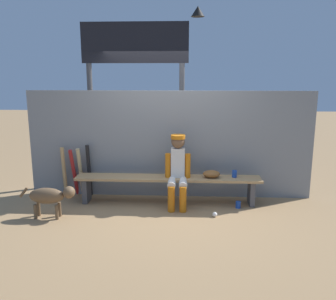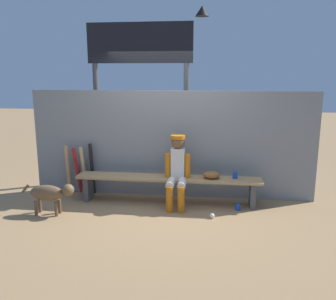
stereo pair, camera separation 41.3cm
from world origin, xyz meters
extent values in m
plane|color=#9E7A51|center=(0.00, 0.00, 0.00)|extent=(30.00, 30.00, 0.00)
cube|color=gray|center=(0.00, 0.36, 0.91)|extent=(4.84, 0.03, 1.83)
cube|color=tan|center=(0.00, 0.00, 0.43)|extent=(3.02, 0.36, 0.04)
cube|color=#4C4C51|center=(-1.36, 0.00, 0.20)|extent=(0.08, 0.29, 0.41)
cube|color=#4C4C51|center=(1.36, 0.00, 0.20)|extent=(0.08, 0.29, 0.41)
cube|color=silver|center=(0.16, 0.00, 0.69)|extent=(0.22, 0.13, 0.48)
sphere|color=brown|center=(0.16, 0.00, 1.04)|extent=(0.22, 0.22, 0.22)
cylinder|color=orange|center=(0.16, 0.00, 1.11)|extent=(0.23, 0.23, 0.06)
cylinder|color=silver|center=(0.07, -0.19, 0.41)|extent=(0.13, 0.38, 0.13)
cylinder|color=orange|center=(0.07, -0.38, 0.20)|extent=(0.11, 0.11, 0.41)
cylinder|color=orange|center=(0.00, -0.02, 0.64)|extent=(0.09, 0.09, 0.41)
cylinder|color=silver|center=(0.25, -0.19, 0.41)|extent=(0.13, 0.38, 0.13)
cylinder|color=orange|center=(0.25, -0.38, 0.20)|extent=(0.11, 0.11, 0.41)
cylinder|color=orange|center=(0.32, -0.02, 0.64)|extent=(0.09, 0.09, 0.41)
ellipsoid|color=brown|center=(0.71, 0.00, 0.51)|extent=(0.28, 0.20, 0.12)
cylinder|color=black|center=(-1.38, 0.28, 0.46)|extent=(0.07, 0.17, 0.92)
cylinder|color=tan|center=(-1.53, 0.28, 0.43)|extent=(0.07, 0.26, 0.86)
cylinder|color=#B22323|center=(-1.65, 0.27, 0.42)|extent=(0.10, 0.27, 0.84)
cylinder|color=tan|center=(-1.81, 0.25, 0.44)|extent=(0.08, 0.14, 0.88)
sphere|color=white|center=(0.73, -0.56, 0.04)|extent=(0.07, 0.07, 0.07)
cylinder|color=#1E47AD|center=(1.13, -0.18, 0.06)|extent=(0.08, 0.08, 0.11)
cylinder|color=#1E47AD|center=(1.08, 0.04, 0.50)|extent=(0.08, 0.08, 0.11)
cylinder|color=#3F3F42|center=(-1.53, 1.11, 1.14)|extent=(0.10, 0.10, 2.29)
cylinder|color=#3F3F42|center=(0.20, 1.11, 1.14)|extent=(0.10, 0.10, 2.29)
cube|color=black|center=(-0.66, 1.11, 2.65)|extent=(1.97, 0.08, 0.73)
cone|color=black|center=(0.47, 1.01, 3.17)|extent=(0.24, 0.24, 0.18)
ellipsoid|color=brown|center=(-1.76, -0.71, 0.34)|extent=(0.52, 0.20, 0.24)
sphere|color=brown|center=(-1.42, -0.71, 0.40)|extent=(0.18, 0.18, 0.18)
cylinder|color=brown|center=(-2.10, -0.71, 0.39)|extent=(0.15, 0.04, 0.16)
cylinder|color=brown|center=(-1.60, -0.65, 0.11)|extent=(0.05, 0.05, 0.22)
cylinder|color=brown|center=(-1.60, -0.77, 0.11)|extent=(0.05, 0.05, 0.22)
cylinder|color=brown|center=(-1.92, -0.65, 0.11)|extent=(0.05, 0.05, 0.22)
cylinder|color=brown|center=(-1.92, -0.77, 0.11)|extent=(0.05, 0.05, 0.22)
camera|label=1|loc=(0.29, -5.59, 2.10)|focal=38.04mm
camera|label=2|loc=(0.70, -5.55, 2.10)|focal=38.04mm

